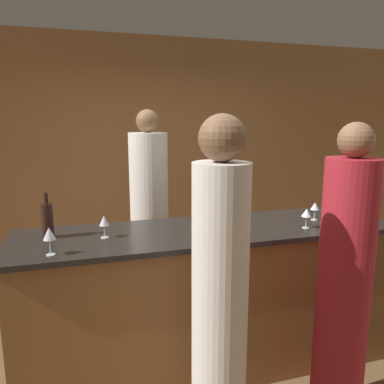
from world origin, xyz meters
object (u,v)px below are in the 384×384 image
Objects in this scene: bartender at (150,223)px; guest_1 at (220,308)px; guest_0 at (344,289)px; wine_bottle_0 at (48,220)px.

bartender reaches higher than guest_1.
guest_0 is 6.05× the size of wine_bottle_0.
guest_1 is 6.18× the size of wine_bottle_0.
bartender is at bearing 118.60° from guest_0.
guest_0 is 0.80m from guest_1.
guest_1 is (-0.80, -0.07, 0.04)m from guest_0.
bartender reaches higher than guest_0.
wine_bottle_0 is at bearing 134.85° from guest_1.
bartender is 1.03× the size of guest_1.
bartender is at bearing 44.63° from wine_bottle_0.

